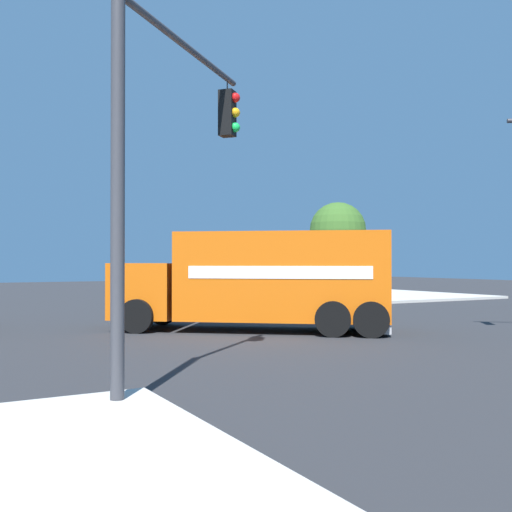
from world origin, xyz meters
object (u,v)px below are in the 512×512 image
Objects in this scene: delivery_truck at (261,280)px; pedestrian_near_corner at (365,278)px; shade_tree_near at (338,230)px; traffic_light_primary at (167,139)px; pedestrian_crossing at (328,279)px.

pedestrian_near_corner is (-14.69, -12.90, -0.44)m from delivery_truck.
delivery_truck is at bearing 41.28° from pedestrian_near_corner.
shade_tree_near is at bearing -133.34° from delivery_truck.
traffic_light_primary is 25.73m from pedestrian_crossing.
pedestrian_near_corner is at bearing -172.25° from pedestrian_crossing.
traffic_light_primary is at bearing 49.63° from delivery_truck.
shade_tree_near is at bearing -88.19° from pedestrian_near_corner.
pedestrian_crossing is at bearing 7.75° from pedestrian_near_corner.
pedestrian_crossing is at bearing -132.09° from traffic_light_primary.
delivery_truck reaches higher than pedestrian_near_corner.
delivery_truck is at bearing 47.06° from pedestrian_crossing.
delivery_truck is 1.38× the size of shade_tree_near.
pedestrian_near_corner is 0.29× the size of shade_tree_near.
delivery_truck is at bearing -130.37° from traffic_light_primary.
shade_tree_near is (-3.00, -3.00, 3.06)m from pedestrian_crossing.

